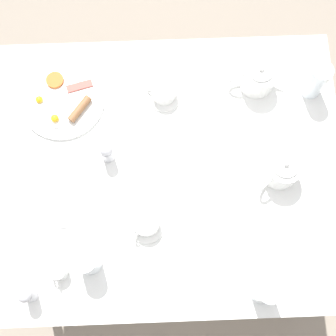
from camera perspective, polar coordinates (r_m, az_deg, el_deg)
name	(u,v)px	position (r m, az deg, el deg)	size (l,w,h in m)	color
ground_plane	(168,208)	(2.35, 0.00, -4.89)	(8.00, 8.00, 0.00)	gray
table	(168,174)	(1.68, 0.00, -0.75)	(1.00, 1.23, 0.75)	white
breakfast_plate	(63,100)	(1.73, -12.72, 8.04)	(0.30, 0.30, 0.04)	white
teapot_near	(258,77)	(1.71, 10.88, 10.83)	(0.12, 0.21, 0.13)	white
teapot_far	(282,169)	(1.61, 13.69, -0.15)	(0.15, 0.17, 0.13)	white
teacup_with_saucer_left	(163,92)	(1.69, -0.56, 9.24)	(0.13, 0.13, 0.06)	white
teacup_with_saucer_right	(146,223)	(1.55, -2.70, -6.76)	(0.13, 0.13, 0.06)	white
water_glass_tall	(316,80)	(1.73, 17.60, 10.15)	(0.07, 0.07, 0.16)	white
water_glass_short	(265,292)	(1.52, 11.78, -14.56)	(0.07, 0.07, 0.15)	white
wine_glass_spare	(88,262)	(1.52, -9.77, -11.27)	(0.07, 0.07, 0.14)	white
creamer_jug	(58,272)	(1.58, -13.23, -12.19)	(0.08, 0.06, 0.06)	white
pepper_grinder	(107,153)	(1.59, -7.48, 1.88)	(0.04, 0.04, 0.11)	#BCBCC1
salt_grinder	(27,296)	(1.57, -16.77, -14.69)	(0.04, 0.04, 0.11)	#BCBCC1
napkin_folded	(69,210)	(1.62, -11.94, -5.07)	(0.13, 0.09, 0.01)	white
fork_by_plate	(239,237)	(1.59, 8.63, -8.29)	(0.10, 0.14, 0.00)	silver
knife_by_plate	(199,143)	(1.65, 3.81, 3.08)	(0.19, 0.14, 0.00)	silver
spoon_for_tea	(20,240)	(1.65, -17.59, -8.36)	(0.04, 0.15, 0.00)	silver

